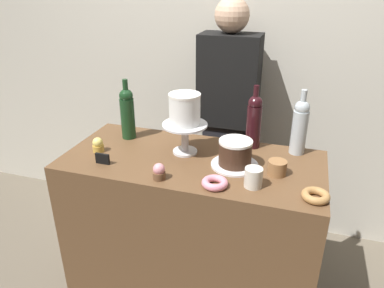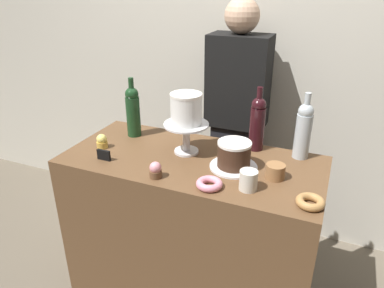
# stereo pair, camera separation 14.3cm
# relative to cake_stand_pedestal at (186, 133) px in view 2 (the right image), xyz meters

# --- Properties ---
(back_wall) EXTENTS (6.00, 0.05, 2.60)m
(back_wall) POSITION_rel_cake_stand_pedestal_xyz_m (0.05, 0.81, 0.30)
(back_wall) COLOR beige
(back_wall) RESTS_ON ground_plane
(display_counter) EXTENTS (1.25, 0.58, 0.90)m
(display_counter) POSITION_rel_cake_stand_pedestal_xyz_m (0.05, -0.06, -0.55)
(display_counter) COLOR brown
(display_counter) RESTS_ON ground_plane
(cake_stand_pedestal) EXTENTS (0.22, 0.22, 0.15)m
(cake_stand_pedestal) POSITION_rel_cake_stand_pedestal_xyz_m (0.00, 0.00, 0.00)
(cake_stand_pedestal) COLOR silver
(cake_stand_pedestal) RESTS_ON display_counter
(white_layer_cake) EXTENTS (0.15, 0.15, 0.15)m
(white_layer_cake) POSITION_rel_cake_stand_pedestal_xyz_m (0.00, 0.00, 0.13)
(white_layer_cake) COLOR white
(white_layer_cake) RESTS_ON cake_stand_pedestal
(silver_serving_platter) EXTENTS (0.22, 0.22, 0.01)m
(silver_serving_platter) POSITION_rel_cake_stand_pedestal_xyz_m (0.27, -0.06, -0.10)
(silver_serving_platter) COLOR white
(silver_serving_platter) RESTS_ON display_counter
(chocolate_round_cake) EXTENTS (0.15, 0.15, 0.12)m
(chocolate_round_cake) POSITION_rel_cake_stand_pedestal_xyz_m (0.27, -0.06, -0.03)
(chocolate_round_cake) COLOR #3D2619
(chocolate_round_cake) RESTS_ON silver_serving_platter
(wine_bottle_green) EXTENTS (0.08, 0.08, 0.33)m
(wine_bottle_green) POSITION_rel_cake_stand_pedestal_xyz_m (-0.35, 0.09, 0.04)
(wine_bottle_green) COLOR #193D1E
(wine_bottle_green) RESTS_ON display_counter
(wine_bottle_dark_red) EXTENTS (0.08, 0.08, 0.33)m
(wine_bottle_dark_red) POSITION_rel_cake_stand_pedestal_xyz_m (0.31, 0.17, 0.04)
(wine_bottle_dark_red) COLOR black
(wine_bottle_dark_red) RESTS_ON display_counter
(wine_bottle_clear) EXTENTS (0.08, 0.08, 0.33)m
(wine_bottle_clear) POSITION_rel_cake_stand_pedestal_xyz_m (0.53, 0.17, 0.04)
(wine_bottle_clear) COLOR #B2BCC1
(wine_bottle_clear) RESTS_ON display_counter
(cupcake_lemon) EXTENTS (0.06, 0.06, 0.07)m
(cupcake_lemon) POSITION_rel_cake_stand_pedestal_xyz_m (-0.42, -0.12, -0.07)
(cupcake_lemon) COLOR gold
(cupcake_lemon) RESTS_ON display_counter
(cupcake_strawberry) EXTENTS (0.06, 0.06, 0.07)m
(cupcake_strawberry) POSITION_rel_cake_stand_pedestal_xyz_m (-0.02, -0.28, -0.07)
(cupcake_strawberry) COLOR brown
(cupcake_strawberry) RESTS_ON display_counter
(donut_pink) EXTENTS (0.11, 0.11, 0.03)m
(donut_pink) POSITION_rel_cake_stand_pedestal_xyz_m (0.22, -0.27, -0.09)
(donut_pink) COLOR pink
(donut_pink) RESTS_ON display_counter
(donut_maple) EXTENTS (0.11, 0.11, 0.03)m
(donut_maple) POSITION_rel_cake_stand_pedestal_xyz_m (0.63, -0.24, -0.09)
(donut_maple) COLOR #B27F47
(donut_maple) RESTS_ON display_counter
(cookie_stack) EXTENTS (0.08, 0.08, 0.07)m
(cookie_stack) POSITION_rel_cake_stand_pedestal_xyz_m (0.46, -0.09, -0.07)
(cookie_stack) COLOR olive
(cookie_stack) RESTS_ON display_counter
(price_sign_chalkboard) EXTENTS (0.07, 0.01, 0.05)m
(price_sign_chalkboard) POSITION_rel_cake_stand_pedestal_xyz_m (-0.33, -0.23, -0.08)
(price_sign_chalkboard) COLOR black
(price_sign_chalkboard) RESTS_ON display_counter
(coffee_cup_ceramic) EXTENTS (0.08, 0.08, 0.08)m
(coffee_cup_ceramic) POSITION_rel_cake_stand_pedestal_xyz_m (0.38, -0.22, -0.06)
(coffee_cup_ceramic) COLOR silver
(coffee_cup_ceramic) RESTS_ON display_counter
(barista_figure) EXTENTS (0.36, 0.22, 1.60)m
(barista_figure) POSITION_rel_cake_stand_pedestal_xyz_m (0.09, 0.58, -0.16)
(barista_figure) COLOR black
(barista_figure) RESTS_ON ground_plane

